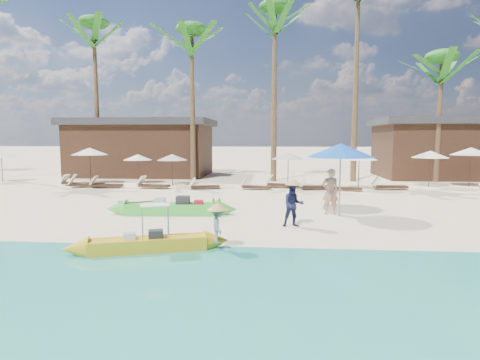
# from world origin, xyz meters

# --- Properties ---
(ground) EXTENTS (240.00, 240.00, 0.00)m
(ground) POSITION_xyz_m (0.00, 0.00, 0.00)
(ground) COLOR beige
(ground) RESTS_ON ground
(wet_sand_strip) EXTENTS (240.00, 4.50, 0.01)m
(wet_sand_strip) POSITION_xyz_m (0.00, -5.00, 0.00)
(wet_sand_strip) COLOR tan
(wet_sand_strip) RESTS_ON ground
(green_canoe) EXTENTS (5.53, 0.95, 0.70)m
(green_canoe) POSITION_xyz_m (-1.65, 1.83, 0.24)
(green_canoe) COLOR green
(green_canoe) RESTS_ON ground
(yellow_canoe) EXTENTS (4.51, 1.72, 1.21)m
(yellow_canoe) POSITION_xyz_m (-0.97, -3.09, 0.20)
(yellow_canoe) COLOR gold
(yellow_canoe) RESTS_ON ground
(tourist) EXTENTS (0.69, 0.51, 1.74)m
(tourist) POSITION_xyz_m (4.30, 2.37, 0.87)
(tourist) COLOR tan
(tourist) RESTS_ON ground
(vendor_green) EXTENTS (0.78, 0.65, 1.44)m
(vendor_green) POSITION_xyz_m (2.82, 0.13, 0.72)
(vendor_green) COLOR #161C3D
(vendor_green) RESTS_ON ground
(vendor_yellow) EXTENTS (0.50, 0.67, 0.93)m
(vendor_yellow) POSITION_xyz_m (0.77, -2.78, 0.64)
(vendor_yellow) COLOR gray
(vendor_yellow) RESTS_ON ground
(blue_umbrella) EXTENTS (2.50, 2.50, 2.69)m
(blue_umbrella) POSITION_xyz_m (4.61, 2.11, 2.43)
(blue_umbrella) COLOR #99999E
(blue_umbrella) RESTS_ON ground
(resort_parasol_2) EXTENTS (1.93, 1.93, 1.99)m
(resort_parasol_2) POSITION_xyz_m (-15.64, 12.00, 1.79)
(resort_parasol_2) COLOR #3D2619
(resort_parasol_2) RESTS_ON ground
(resort_parasol_3) EXTENTS (2.22, 2.22, 2.28)m
(resort_parasol_3) POSITION_xyz_m (-9.18, 11.06, 2.06)
(resort_parasol_3) COLOR #3D2619
(resort_parasol_3) RESTS_ON ground
(lounger_3_left) EXTENTS (1.78, 0.75, 0.59)m
(lounger_3_left) POSITION_xyz_m (-9.92, 10.38, 0.20)
(lounger_3_left) COLOR #3D2619
(lounger_3_left) RESTS_ON ground
(lounger_3_right) EXTENTS (2.08, 1.11, 0.68)m
(lounger_3_right) POSITION_xyz_m (-8.84, 9.63, 0.23)
(lounger_3_right) COLOR #3D2619
(lounger_3_right) RESTS_ON ground
(resort_parasol_4) EXTENTS (1.80, 1.80, 1.85)m
(resort_parasol_4) POSITION_xyz_m (-6.39, 11.78, 1.67)
(resort_parasol_4) COLOR #3D2619
(resort_parasol_4) RESTS_ON ground
(lounger_4_left) EXTENTS (1.89, 0.81, 0.62)m
(lounger_4_left) POSITION_xyz_m (-7.54, 9.39, 0.21)
(lounger_4_left) COLOR #3D2619
(lounger_4_left) RESTS_ON ground
(lounger_4_right) EXTENTS (1.92, 0.80, 0.63)m
(lounger_4_right) POSITION_xyz_m (-4.78, 9.46, 0.21)
(lounger_4_right) COLOR #3D2619
(lounger_4_right) RESTS_ON ground
(resort_parasol_5) EXTENTS (1.85, 1.85, 1.91)m
(resort_parasol_5) POSITION_xyz_m (-3.94, 10.88, 1.72)
(resort_parasol_5) COLOR #3D2619
(resort_parasol_5) RESTS_ON ground
(lounger_5_left) EXTENTS (1.79, 0.97, 0.58)m
(lounger_5_left) POSITION_xyz_m (-1.81, 9.37, 0.19)
(lounger_5_left) COLOR #3D2619
(lounger_5_left) RESTS_ON ground
(resort_parasol_6) EXTENTS (1.99, 1.99, 2.05)m
(resort_parasol_6) POSITION_xyz_m (2.99, 10.57, 1.85)
(resort_parasol_6) COLOR #3D2619
(resort_parasol_6) RESTS_ON ground
(lounger_6_left) EXTENTS (1.77, 0.75, 0.58)m
(lounger_6_left) POSITION_xyz_m (1.10, 9.48, 0.19)
(lounger_6_left) COLOR #3D2619
(lounger_6_left) RESTS_ON ground
(lounger_6_right) EXTENTS (1.99, 0.83, 0.65)m
(lounger_6_right) POSITION_xyz_m (2.58, 10.44, 0.22)
(lounger_6_right) COLOR #3D2619
(lounger_6_right) RESTS_ON ground
(resort_parasol_7) EXTENTS (2.00, 2.00, 2.06)m
(resort_parasol_7) POSITION_xyz_m (6.91, 10.01, 1.86)
(resort_parasol_7) COLOR #3D2619
(resort_parasol_7) RESTS_ON ground
(lounger_7_left) EXTENTS (1.83, 0.93, 0.60)m
(lounger_7_left) POSITION_xyz_m (4.38, 9.72, 0.20)
(lounger_7_left) COLOR #3D2619
(lounger_7_left) RESTS_ON ground
(lounger_7_right) EXTENTS (1.69, 0.84, 0.55)m
(lounger_7_right) POSITION_xyz_m (6.08, 9.33, 0.18)
(lounger_7_right) COLOR #3D2619
(lounger_7_right) RESTS_ON ground
(resort_parasol_8) EXTENTS (2.08, 2.08, 2.14)m
(resort_parasol_8) POSITION_xyz_m (11.26, 11.45, 1.93)
(resort_parasol_8) COLOR #3D2619
(resort_parasol_8) RESTS_ON ground
(lounger_8_left) EXTENTS (1.93, 0.72, 0.64)m
(lounger_8_left) POSITION_xyz_m (8.55, 10.08, 0.21)
(lounger_8_left) COLOR #3D2619
(lounger_8_left) RESTS_ON ground
(resort_parasol_9) EXTENTS (2.27, 2.27, 2.33)m
(resort_parasol_9) POSITION_xyz_m (13.62, 11.65, 2.10)
(resort_parasol_9) COLOR #3D2619
(resort_parasol_9) RESTS_ON ground
(palm_2) EXTENTS (2.08, 2.08, 11.33)m
(palm_2) POSITION_xyz_m (-10.45, 15.08, 9.18)
(palm_2) COLOR brown
(palm_2) RESTS_ON ground
(palm_3) EXTENTS (2.08, 2.08, 10.52)m
(palm_3) POSITION_xyz_m (-3.36, 14.27, 8.58)
(palm_3) COLOR brown
(palm_3) RESTS_ON ground
(palm_4) EXTENTS (2.08, 2.08, 11.70)m
(palm_4) POSITION_xyz_m (2.15, 14.01, 9.45)
(palm_4) COLOR brown
(palm_4) RESTS_ON ground
(palm_5) EXTENTS (2.08, 2.08, 13.60)m
(palm_5) POSITION_xyz_m (7.45, 14.38, 10.82)
(palm_5) COLOR brown
(palm_5) RESTS_ON ground
(palm_6) EXTENTS (2.08, 2.08, 8.51)m
(palm_6) POSITION_xyz_m (12.84, 14.52, 7.05)
(palm_6) COLOR brown
(palm_6) RESTS_ON ground
(pavilion_west) EXTENTS (10.80, 6.60, 4.30)m
(pavilion_west) POSITION_xyz_m (-8.00, 17.50, 2.19)
(pavilion_west) COLOR #3D2619
(pavilion_west) RESTS_ON ground
(pavilion_east) EXTENTS (8.80, 6.60, 4.30)m
(pavilion_east) POSITION_xyz_m (14.00, 17.50, 2.20)
(pavilion_east) COLOR #3D2619
(pavilion_east) RESTS_ON ground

